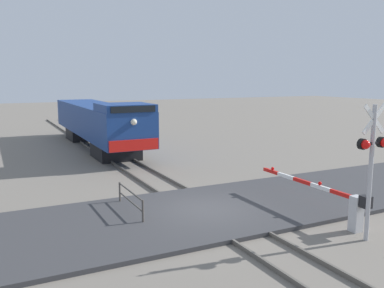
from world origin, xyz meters
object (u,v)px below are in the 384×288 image
object	(u,v)px
locomotive	(98,122)
guard_railing	(130,199)
crossing_signal	(372,156)
crossing_gate	(341,202)

from	to	relation	value
locomotive	guard_railing	xyz separation A→B (m)	(-2.70, -15.72, -1.33)
crossing_signal	guard_railing	bearing A→B (deg)	135.67
crossing_gate	guard_railing	world-z (taller)	crossing_gate
guard_railing	locomotive	bearing A→B (deg)	80.25
locomotive	crossing_gate	xyz separation A→B (m)	(3.58, -20.12, -1.12)
locomotive	guard_railing	size ratio (longest dim) A/B	6.01
locomotive	guard_railing	world-z (taller)	locomotive
crossing_gate	locomotive	bearing A→B (deg)	100.08
locomotive	crossing_gate	distance (m)	20.47
crossing_gate	guard_railing	bearing A→B (deg)	144.99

